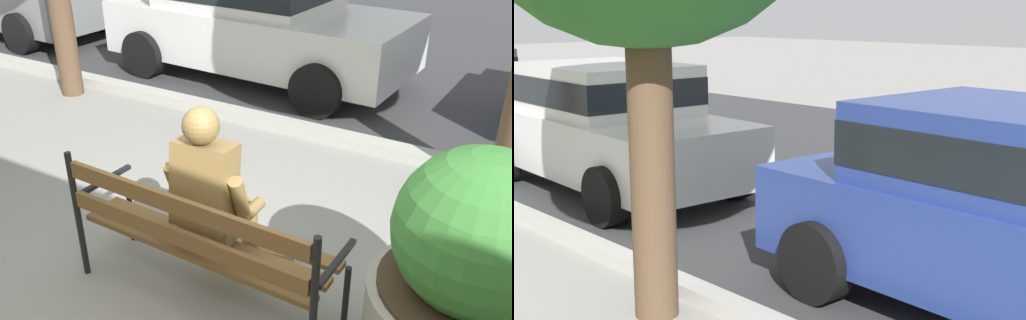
# 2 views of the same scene
# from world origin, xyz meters

# --- Properties ---
(street_surface) EXTENTS (60.00, 9.00, 0.01)m
(street_surface) POSITION_xyz_m (0.00, 7.50, 0.00)
(street_surface) COLOR #38383A
(street_surface) RESTS_ON ground
(curb_stone) EXTENTS (60.00, 0.20, 0.12)m
(curb_stone) POSITION_xyz_m (0.00, 2.90, 0.06)
(curb_stone) COLOR #B2AFA8
(curb_stone) RESTS_ON ground
(park_bench) EXTENTS (1.81, 0.57, 0.95)m
(park_bench) POSITION_xyz_m (-0.08, 0.15, 0.54)
(park_bench) COLOR brown
(park_bench) RESTS_ON ground
(bronze_statue_seated) EXTENTS (0.61, 0.80, 1.37)m
(bronze_statue_seated) POSITION_xyz_m (-0.05, 0.36, 0.67)
(bronze_statue_seated) COLOR olive
(bronze_statue_seated) RESTS_ON ground
(concrete_planter) EXTENTS (1.04, 1.04, 1.40)m
(concrete_planter) POSITION_xyz_m (1.47, 0.38, 0.64)
(concrete_planter) COLOR gray
(concrete_planter) RESTS_ON ground
(parked_car_white) EXTENTS (4.17, 2.06, 1.56)m
(parked_car_white) POSITION_xyz_m (-2.14, 4.34, 0.84)
(parked_car_white) COLOR silver
(parked_car_white) RESTS_ON ground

